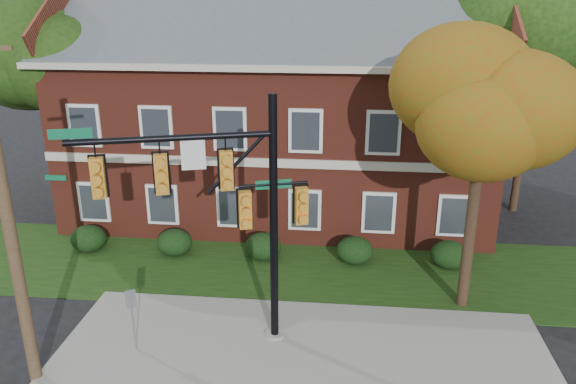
# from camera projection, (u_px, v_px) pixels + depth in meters

# --- Properties ---
(ground) EXTENTS (120.00, 120.00, 0.00)m
(ground) POSITION_uv_depth(u_px,v_px,m) (300.00, 372.00, 15.24)
(ground) COLOR black
(ground) RESTS_ON ground
(sidewalk) EXTENTS (14.00, 5.00, 0.08)m
(sidewalk) POSITION_uv_depth(u_px,v_px,m) (303.00, 349.00, 16.17)
(sidewalk) COLOR gray
(sidewalk) RESTS_ON ground
(grass_strip) EXTENTS (30.00, 6.00, 0.04)m
(grass_strip) POSITION_uv_depth(u_px,v_px,m) (314.00, 269.00, 20.86)
(grass_strip) COLOR #193811
(grass_strip) RESTS_ON ground
(apartment_building) EXTENTS (18.80, 8.80, 9.74)m
(apartment_building) POSITION_uv_depth(u_px,v_px,m) (279.00, 105.00, 24.96)
(apartment_building) COLOR maroon
(apartment_building) RESTS_ON ground
(hedge_far_left) EXTENTS (1.40, 1.26, 1.05)m
(hedge_far_left) POSITION_uv_depth(u_px,v_px,m) (88.00, 238.00, 22.22)
(hedge_far_left) COLOR black
(hedge_far_left) RESTS_ON ground
(hedge_left) EXTENTS (1.40, 1.26, 1.05)m
(hedge_left) POSITION_uv_depth(u_px,v_px,m) (174.00, 242.00, 21.88)
(hedge_left) COLOR black
(hedge_left) RESTS_ON ground
(hedge_center) EXTENTS (1.40, 1.26, 1.05)m
(hedge_center) POSITION_uv_depth(u_px,v_px,m) (263.00, 246.00, 21.54)
(hedge_center) COLOR black
(hedge_center) RESTS_ON ground
(hedge_right) EXTENTS (1.40, 1.26, 1.05)m
(hedge_right) POSITION_uv_depth(u_px,v_px,m) (355.00, 250.00, 21.20)
(hedge_right) COLOR black
(hedge_right) RESTS_ON ground
(hedge_far_right) EXTENTS (1.40, 1.26, 1.05)m
(hedge_far_right) POSITION_uv_depth(u_px,v_px,m) (449.00, 255.00, 20.85)
(hedge_far_right) COLOR black
(hedge_far_right) RESTS_ON ground
(tree_near_right) EXTENTS (4.50, 4.25, 8.58)m
(tree_near_right) POSITION_uv_depth(u_px,v_px,m) (494.00, 105.00, 16.11)
(tree_near_right) COLOR black
(tree_near_right) RESTS_ON ground
(tree_left_rear) EXTENTS (5.40, 5.10, 8.88)m
(tree_left_rear) POSITION_uv_depth(u_px,v_px,m) (53.00, 67.00, 24.30)
(tree_left_rear) COLOR black
(tree_left_rear) RESTS_ON ground
(tree_right_rear) EXTENTS (6.30, 5.95, 10.62)m
(tree_right_rear) POSITION_uv_depth(u_px,v_px,m) (547.00, 33.00, 23.60)
(tree_right_rear) COLOR black
(tree_right_rear) RESTS_ON ground
(tree_far_rear) EXTENTS (6.84, 6.46, 11.52)m
(tree_far_rear) POSITION_uv_depth(u_px,v_px,m) (320.00, 9.00, 30.88)
(tree_far_rear) COLOR black
(tree_far_rear) RESTS_ON ground
(traffic_signal) EXTENTS (6.29, 2.11, 7.30)m
(traffic_signal) POSITION_uv_depth(u_px,v_px,m) (225.00, 199.00, 14.97)
(traffic_signal) COLOR gray
(traffic_signal) RESTS_ON ground
(utility_pole) EXTENTS (1.42, 0.49, 9.31)m
(utility_pole) POSITION_uv_depth(u_px,v_px,m) (7.00, 214.00, 13.40)
(utility_pole) COLOR #473721
(utility_pole) RESTS_ON ground
(sign_post) EXTENTS (0.28, 0.15, 1.98)m
(sign_post) POSITION_uv_depth(u_px,v_px,m) (132.00, 310.00, 15.67)
(sign_post) COLOR slate
(sign_post) RESTS_ON ground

